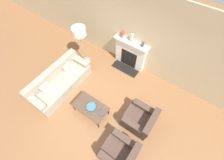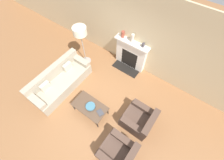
# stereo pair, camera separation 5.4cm
# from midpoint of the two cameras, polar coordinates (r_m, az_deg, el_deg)

# --- Properties ---
(ground_plane) EXTENTS (18.00, 18.00, 0.00)m
(ground_plane) POSITION_cam_midpoint_polar(r_m,az_deg,el_deg) (5.11, -7.02, -11.22)
(ground_plane) COLOR brown
(wall_back) EXTENTS (18.00, 0.06, 2.90)m
(wall_back) POSITION_cam_midpoint_polar(r_m,az_deg,el_deg) (5.15, 9.25, 16.85)
(wall_back) COLOR #C6B289
(wall_back) RESTS_ON ground_plane
(fireplace) EXTENTS (1.29, 0.59, 1.19)m
(fireplace) POSITION_cam_midpoint_polar(r_m,az_deg,el_deg) (5.67, 6.62, 9.70)
(fireplace) COLOR silver
(fireplace) RESTS_ON ground_plane
(couch) EXTENTS (0.84, 2.22, 0.82)m
(couch) POSITION_cam_midpoint_polar(r_m,az_deg,el_deg) (5.53, -19.42, -0.69)
(couch) COLOR #9E937F
(couch) RESTS_ON ground_plane
(armchair_near) EXTENTS (0.88, 0.85, 0.72)m
(armchair_near) POSITION_cam_midpoint_polar(r_m,az_deg,el_deg) (4.47, 2.63, -25.94)
(armchair_near) COLOR #4C382D
(armchair_near) RESTS_ON ground_plane
(armchair_far) EXTENTS (0.88, 0.85, 0.72)m
(armchair_far) POSITION_cam_midpoint_polar(r_m,az_deg,el_deg) (4.74, 10.28, -14.54)
(armchair_far) COLOR #4C382D
(armchair_far) RESTS_ON ground_plane
(coffee_table) EXTENTS (1.07, 0.60, 0.43)m
(coffee_table) POSITION_cam_midpoint_polar(r_m,az_deg,el_deg) (4.73, -8.56, -10.11)
(coffee_table) COLOR #4C3828
(coffee_table) RESTS_ON ground_plane
(bowl) EXTENTS (0.29, 0.29, 0.08)m
(bowl) POSITION_cam_midpoint_polar(r_m,az_deg,el_deg) (4.64, -8.32, -10.07)
(bowl) COLOR #38667A
(bowl) RESTS_ON coffee_table
(book) EXTENTS (0.25, 0.23, 0.02)m
(book) POSITION_cam_midpoint_polar(r_m,az_deg,el_deg) (4.57, -4.57, -12.33)
(book) COLOR #38383D
(book) RESTS_ON coffee_table
(floor_lamp) EXTENTS (0.47, 0.47, 1.64)m
(floor_lamp) POSITION_cam_midpoint_polar(r_m,az_deg,el_deg) (5.31, -12.57, 16.68)
(floor_lamp) COLOR gray
(floor_lamp) RESTS_ON ground_plane
(mantel_vase_left) EXTENTS (0.12, 0.12, 0.23)m
(mantel_vase_left) POSITION_cam_midpoint_polar(r_m,az_deg,el_deg) (5.33, 3.56, 17.03)
(mantel_vase_left) COLOR brown
(mantel_vase_left) RESTS_ON fireplace
(mantel_vase_center_left) EXTENTS (0.11, 0.11, 0.30)m
(mantel_vase_center_left) POSITION_cam_midpoint_polar(r_m,az_deg,el_deg) (5.17, 7.26, 15.67)
(mantel_vase_center_left) COLOR beige
(mantel_vase_center_left) RESTS_ON fireplace
(mantel_vase_center_right) EXTENTS (0.10, 0.10, 0.14)m
(mantel_vase_center_right) POSITION_cam_midpoint_polar(r_m,az_deg,el_deg) (5.10, 11.27, 13.09)
(mantel_vase_center_right) COLOR #3D383D
(mantel_vase_center_right) RESTS_ON fireplace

